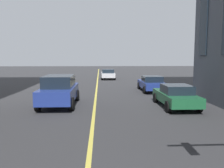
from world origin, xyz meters
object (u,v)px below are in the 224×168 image
object	(u,v)px
car_white_far	(108,74)
car_green_parked_a	(176,96)
car_blue_oncoming	(59,90)
car_blue_mid	(152,83)

from	to	relation	value
car_white_far	car_green_parked_a	bearing A→B (deg)	-169.52
car_white_far	car_blue_oncoming	size ratio (longest dim) A/B	0.94
car_white_far	car_blue_oncoming	world-z (taller)	car_blue_oncoming
car_blue_oncoming	car_green_parked_a	bearing A→B (deg)	-96.79
car_green_parked_a	car_blue_mid	distance (m)	6.74
car_green_parked_a	car_blue_oncoming	xyz separation A→B (m)	(0.85, 7.11, 0.27)
car_green_parked_a	car_blue_mid	bearing A→B (deg)	0.00
car_green_parked_a	car_white_far	xyz separation A→B (m)	(18.76, 3.47, 0.00)
car_blue_oncoming	car_white_far	bearing A→B (deg)	-11.48
car_blue_mid	car_white_far	bearing A→B (deg)	16.11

